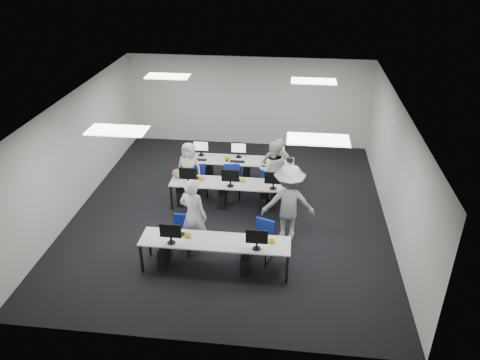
# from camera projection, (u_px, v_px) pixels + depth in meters

# --- Properties ---
(room) EXTENTS (9.00, 9.02, 3.00)m
(room) POSITION_uv_depth(u_px,v_px,m) (230.00, 159.00, 11.64)
(room) COLOR black
(room) RESTS_ON ground
(ceiling_panels) EXTENTS (5.20, 4.60, 0.02)m
(ceiling_panels) POSITION_uv_depth(u_px,v_px,m) (229.00, 102.00, 10.94)
(ceiling_panels) COLOR white
(ceiling_panels) RESTS_ON room
(desk_front) EXTENTS (3.20, 0.70, 0.73)m
(desk_front) POSITION_uv_depth(u_px,v_px,m) (215.00, 243.00, 9.92)
(desk_front) COLOR silver
(desk_front) RESTS_ON ground
(desk_mid) EXTENTS (3.20, 0.70, 0.73)m
(desk_mid) POSITION_uv_depth(u_px,v_px,m) (231.00, 184.00, 12.20)
(desk_mid) COLOR silver
(desk_mid) RESTS_ON ground
(desk_back) EXTENTS (3.20, 0.70, 0.73)m
(desk_back) POSITION_uv_depth(u_px,v_px,m) (238.00, 161.00, 13.43)
(desk_back) COLOR silver
(desk_back) RESTS_ON ground
(equipment_front) EXTENTS (2.51, 0.41, 1.19)m
(equipment_front) POSITION_uv_depth(u_px,v_px,m) (207.00, 255.00, 10.07)
(equipment_front) COLOR #0E21B7
(equipment_front) RESTS_ON desk_front
(equipment_mid) EXTENTS (2.91, 0.41, 1.19)m
(equipment_mid) POSITION_uv_depth(u_px,v_px,m) (224.00, 195.00, 12.35)
(equipment_mid) COLOR white
(equipment_mid) RESTS_ON desk_mid
(equipment_back) EXTENTS (2.91, 0.41, 1.19)m
(equipment_back) POSITION_uv_depth(u_px,v_px,m) (244.00, 171.00, 13.57)
(equipment_back) COLOR white
(equipment_back) RESTS_ON desk_back
(chair_0) EXTENTS (0.44, 0.48, 0.88)m
(chair_0) POSITION_uv_depth(u_px,v_px,m) (182.00, 240.00, 10.68)
(chair_0) COLOR navy
(chair_0) RESTS_ON ground
(chair_1) EXTENTS (0.60, 0.62, 0.93)m
(chair_1) POSITION_uv_depth(u_px,v_px,m) (261.00, 248.00, 10.41)
(chair_1) COLOR navy
(chair_1) RESTS_ON ground
(chair_2) EXTENTS (0.54, 0.56, 0.85)m
(chair_2) POSITION_uv_depth(u_px,v_px,m) (199.00, 186.00, 12.99)
(chair_2) COLOR navy
(chair_2) RESTS_ON ground
(chair_3) EXTENTS (0.52, 0.55, 0.92)m
(chair_3) POSITION_uv_depth(u_px,v_px,m) (232.00, 188.00, 12.85)
(chair_3) COLOR navy
(chair_3) RESTS_ON ground
(chair_4) EXTENTS (0.50, 0.53, 0.91)m
(chair_4) POSITION_uv_depth(u_px,v_px,m) (277.00, 192.00, 12.65)
(chair_4) COLOR navy
(chair_4) RESTS_ON ground
(chair_5) EXTENTS (0.43, 0.47, 0.86)m
(chair_5) POSITION_uv_depth(u_px,v_px,m) (193.00, 181.00, 13.23)
(chair_5) COLOR navy
(chair_5) RESTS_ON ground
(chair_6) EXTENTS (0.51, 0.54, 0.81)m
(chair_6) POSITION_uv_depth(u_px,v_px,m) (233.00, 182.00, 13.23)
(chair_6) COLOR navy
(chair_6) RESTS_ON ground
(chair_7) EXTENTS (0.51, 0.55, 0.94)m
(chair_7) POSITION_uv_depth(u_px,v_px,m) (269.00, 184.00, 13.04)
(chair_7) COLOR navy
(chair_7) RESTS_ON ground
(handbag) EXTENTS (0.34, 0.26, 0.25)m
(handbag) POSITION_uv_depth(u_px,v_px,m) (178.00, 174.00, 12.36)
(handbag) COLOR #8F6749
(handbag) RESTS_ON desk_mid
(student_0) EXTENTS (0.76, 0.62, 1.81)m
(student_0) POSITION_uv_depth(u_px,v_px,m) (193.00, 215.00, 10.46)
(student_0) COLOR silver
(student_0) RESTS_ON ground
(student_1) EXTENTS (0.81, 0.63, 1.66)m
(student_1) POSITION_uv_depth(u_px,v_px,m) (273.00, 170.00, 12.62)
(student_1) COLOR silver
(student_1) RESTS_ON ground
(student_2) EXTENTS (0.80, 0.60, 1.48)m
(student_2) POSITION_uv_depth(u_px,v_px,m) (189.00, 168.00, 12.92)
(student_2) COLOR silver
(student_2) RESTS_ON ground
(student_3) EXTENTS (1.04, 0.69, 1.65)m
(student_3) POSITION_uv_depth(u_px,v_px,m) (278.00, 166.00, 12.82)
(student_3) COLOR silver
(student_3) RESTS_ON ground
(photographer) EXTENTS (1.31, 0.82, 1.93)m
(photographer) POSITION_uv_depth(u_px,v_px,m) (288.00, 203.00, 10.80)
(photographer) COLOR slate
(photographer) RESTS_ON ground
(dslr_camera) EXTENTS (0.15, 0.19, 0.10)m
(dslr_camera) POSITION_uv_depth(u_px,v_px,m) (290.00, 160.00, 10.47)
(dslr_camera) COLOR black
(dslr_camera) RESTS_ON photographer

